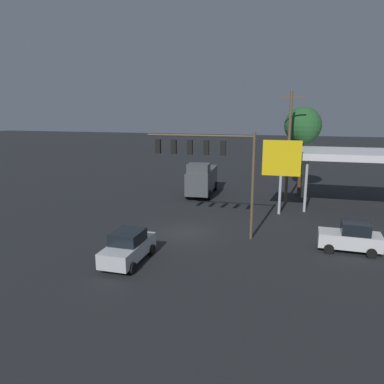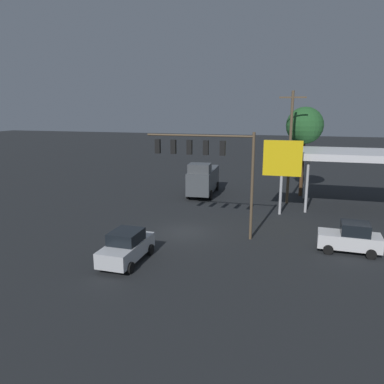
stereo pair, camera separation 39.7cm
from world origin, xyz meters
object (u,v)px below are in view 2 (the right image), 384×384
(utility_pole, at_px, (290,146))
(street_tree, at_px, (305,126))
(price_sign, at_px, (282,161))
(sedan_waiting, at_px, (127,247))
(traffic_signal_assembly, at_px, (207,156))
(delivery_truck, at_px, (203,179))
(hatchback_crossing, at_px, (350,238))

(utility_pole, bearing_deg, street_tree, -109.41)
(price_sign, height_order, sedan_waiting, price_sign)
(utility_pole, bearing_deg, traffic_signal_assembly, 63.77)
(price_sign, bearing_deg, traffic_signal_assembly, 54.67)
(street_tree, bearing_deg, price_sign, 76.90)
(delivery_truck, height_order, sedan_waiting, delivery_truck)
(hatchback_crossing, bearing_deg, price_sign, -55.92)
(traffic_signal_assembly, height_order, utility_pole, utility_pole)
(sedan_waiting, bearing_deg, utility_pole, 153.70)
(traffic_signal_assembly, height_order, hatchback_crossing, traffic_signal_assembly)
(utility_pole, height_order, street_tree, utility_pole)
(delivery_truck, distance_m, hatchback_crossing, 18.30)
(price_sign, bearing_deg, hatchback_crossing, 121.38)
(delivery_truck, relative_size, sedan_waiting, 1.55)
(hatchback_crossing, bearing_deg, traffic_signal_assembly, -1.86)
(hatchback_crossing, relative_size, street_tree, 0.43)
(traffic_signal_assembly, height_order, price_sign, traffic_signal_assembly)
(traffic_signal_assembly, xyz_separation_m, street_tree, (-6.67, -14.57, 1.45))
(price_sign, height_order, hatchback_crossing, price_sign)
(traffic_signal_assembly, bearing_deg, delivery_truck, -75.25)
(delivery_truck, height_order, street_tree, street_tree)
(price_sign, relative_size, sedan_waiting, 1.43)
(traffic_signal_assembly, relative_size, utility_pole, 0.72)
(traffic_signal_assembly, xyz_separation_m, hatchback_crossing, (-9.55, 0.76, -4.78))
(traffic_signal_assembly, relative_size, delivery_truck, 1.10)
(street_tree, bearing_deg, utility_pole, 70.59)
(price_sign, distance_m, hatchback_crossing, 9.69)
(delivery_truck, xyz_separation_m, hatchback_crossing, (-12.79, 13.07, -0.75))
(traffic_signal_assembly, xyz_separation_m, price_sign, (-4.88, -6.89, -1.09))
(traffic_signal_assembly, relative_size, price_sign, 1.20)
(hatchback_crossing, xyz_separation_m, street_tree, (2.88, -15.34, 6.23))
(traffic_signal_assembly, relative_size, sedan_waiting, 1.71)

